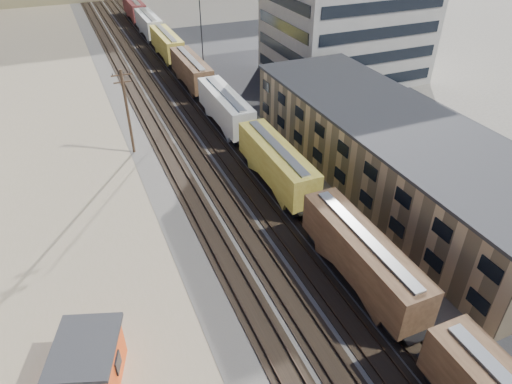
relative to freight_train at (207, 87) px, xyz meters
name	(u,v)px	position (x,y,z in m)	size (l,w,h in m)	color
ballast_bed	(185,114)	(-3.80, -1.66, -2.76)	(18.00, 200.00, 0.06)	#4C4742
dirt_yard	(30,181)	(-23.80, -11.66, -2.78)	(24.00, 180.00, 0.03)	gray
asphalt_lot	(384,131)	(18.20, -16.66, -2.77)	(26.00, 120.00, 0.04)	#232326
rail_tracks	(182,114)	(-4.35, -1.66, -2.68)	(11.40, 200.00, 0.24)	black
freight_train	(207,87)	(0.00, 0.00, 0.00)	(3.00, 119.74, 4.46)	black
warehouse	(392,151)	(11.18, -26.66, 0.86)	(12.40, 40.40, 7.25)	tan
office_tower	(347,17)	(24.15, 3.29, 6.47)	(22.60, 18.60, 18.45)	#9E998E
utility_pole_north	(127,111)	(-12.30, -9.66, 2.50)	(2.20, 0.32, 10.00)	#382619
radio_mast	(201,25)	(2.20, 8.34, 6.33)	(1.20, 0.16, 18.00)	black
maintenance_shed	(89,364)	(-20.29, -38.90, -0.96)	(5.18, 5.86, 3.58)	#F14D16
parked_car_blue	(369,106)	(20.01, -10.71, -2.00)	(2.63, 5.71, 1.59)	navy
parked_car_far	(393,89)	(27.25, -6.54, -2.09)	(1.65, 4.11, 1.40)	silver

